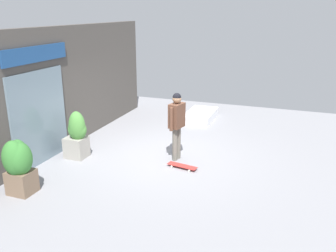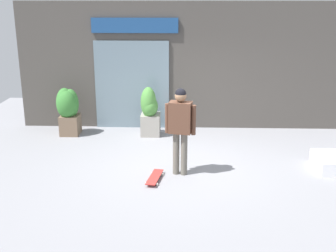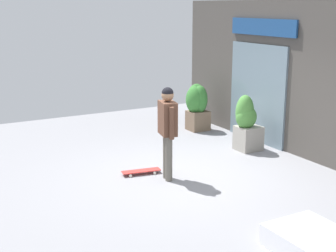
{
  "view_description": "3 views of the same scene",
  "coord_description": "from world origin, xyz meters",
  "px_view_note": "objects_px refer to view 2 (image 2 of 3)",
  "views": [
    {
      "loc": [
        -8.16,
        -3.15,
        3.68
      ],
      "look_at": [
        -0.3,
        -0.24,
        0.96
      ],
      "focal_mm": 38.38,
      "sensor_mm": 36.0,
      "label": 1
    },
    {
      "loc": [
        -0.02,
        -8.32,
        3.45
      ],
      "look_at": [
        -0.3,
        -0.24,
        0.96
      ],
      "focal_mm": 46.0,
      "sensor_mm": 36.0,
      "label": 2
    },
    {
      "loc": [
        7.33,
        -4.45,
        3.17
      ],
      "look_at": [
        -0.3,
        -0.24,
        0.96
      ],
      "focal_mm": 51.08,
      "sensor_mm": 36.0,
      "label": 3
    }
  ],
  "objects_px": {
    "skateboard": "(155,177)",
    "planter_box_right": "(150,112)",
    "skateboarder": "(180,122)",
    "planter_box_left": "(68,108)"
  },
  "relations": [
    {
      "from": "planter_box_right",
      "to": "skateboarder",
      "type": "bearing_deg",
      "value": -72.17
    },
    {
      "from": "planter_box_left",
      "to": "planter_box_right",
      "type": "xyz_separation_m",
      "value": [
        2.07,
        -0.0,
        -0.08
      ]
    },
    {
      "from": "skateboard",
      "to": "planter_box_left",
      "type": "bearing_deg",
      "value": -129.59
    },
    {
      "from": "skateboarder",
      "to": "planter_box_left",
      "type": "height_order",
      "value": "skateboarder"
    },
    {
      "from": "skateboard",
      "to": "planter_box_right",
      "type": "xyz_separation_m",
      "value": [
        -0.3,
        2.75,
        0.56
      ]
    },
    {
      "from": "skateboard",
      "to": "planter_box_left",
      "type": "relative_size",
      "value": 0.64
    },
    {
      "from": "skateboard",
      "to": "planter_box_right",
      "type": "height_order",
      "value": "planter_box_right"
    },
    {
      "from": "planter_box_left",
      "to": "planter_box_right",
      "type": "relative_size",
      "value": 0.96
    },
    {
      "from": "planter_box_left",
      "to": "planter_box_right",
      "type": "height_order",
      "value": "planter_box_right"
    },
    {
      "from": "skateboarder",
      "to": "planter_box_left",
      "type": "relative_size",
      "value": 1.45
    }
  ]
}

